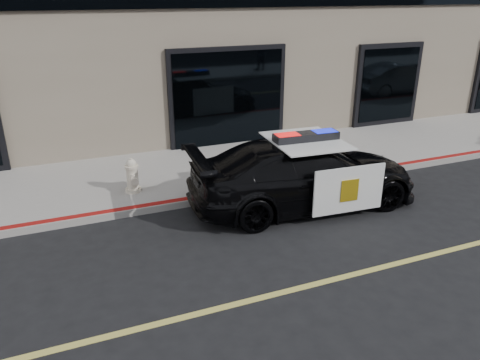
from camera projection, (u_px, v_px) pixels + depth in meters
name	position (u px, v px, depth m)	size (l,w,h in m)	color
ground	(425.00, 257.00, 8.10)	(120.00, 120.00, 0.00)	black
sidewalk_n	(286.00, 159.00, 12.58)	(60.00, 3.50, 0.15)	gray
police_car	(304.00, 173.00, 9.82)	(2.62, 5.15, 1.60)	black
fire_hydrant	(132.00, 176.00, 10.21)	(0.35, 0.49, 0.78)	beige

